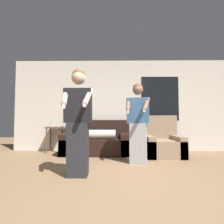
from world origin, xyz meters
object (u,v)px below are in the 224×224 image
couch (97,142)px  armchair (162,143)px  person_right (138,122)px  side_table (55,132)px  person_left (78,121)px

couch → armchair: armchair is taller
armchair → person_right: 1.22m
armchair → side_table: size_ratio=1.19×
armchair → person_right: bearing=-131.3°
armchair → side_table: armchair is taller
armchair → person_left: (-1.81, -1.67, 0.57)m
person_left → couch: bearing=86.4°
couch → person_left: bearing=-93.6°
person_left → person_right: size_ratio=1.03×
couch → person_right: bearing=-48.1°
side_table → person_left: (1.11, -2.14, 0.31)m
person_left → person_right: 1.38m
person_right → couch: bearing=131.9°
armchair → person_right: size_ratio=0.61×
person_left → person_right: person_left is taller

